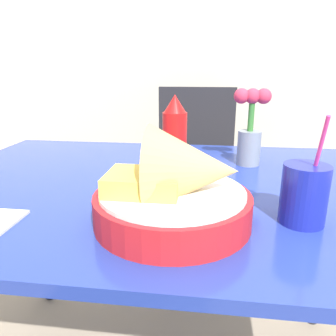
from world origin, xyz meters
The scene contains 7 objects.
wall_window centered at (0.00, 1.26, 1.30)m, with size 7.00×0.06×2.60m.
dining_table centered at (0.00, 0.00, 0.63)m, with size 1.26×0.88×0.72m.
chair_far_window centered at (0.05, 0.84, 0.54)m, with size 0.40×0.40×0.91m.
food_basket centered at (0.07, -0.23, 0.79)m, with size 0.30×0.30×0.19m.
ketchup_bottle centered at (0.04, 0.02, 0.83)m, with size 0.06×0.06×0.22m.
drink_cup centered at (0.31, -0.20, 0.78)m, with size 0.09×0.09×0.21m.
flower_vase centered at (0.24, 0.20, 0.83)m, with size 0.11×0.07×0.23m.
Camera 1 is at (0.12, -0.80, 1.01)m, focal length 35.00 mm.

